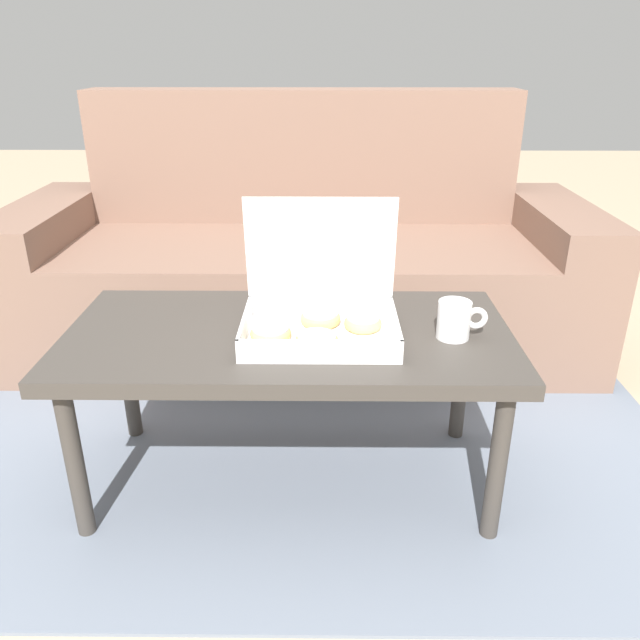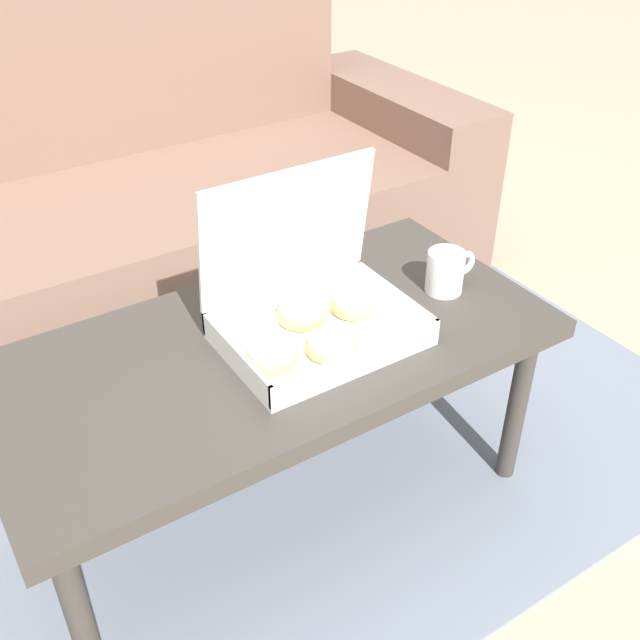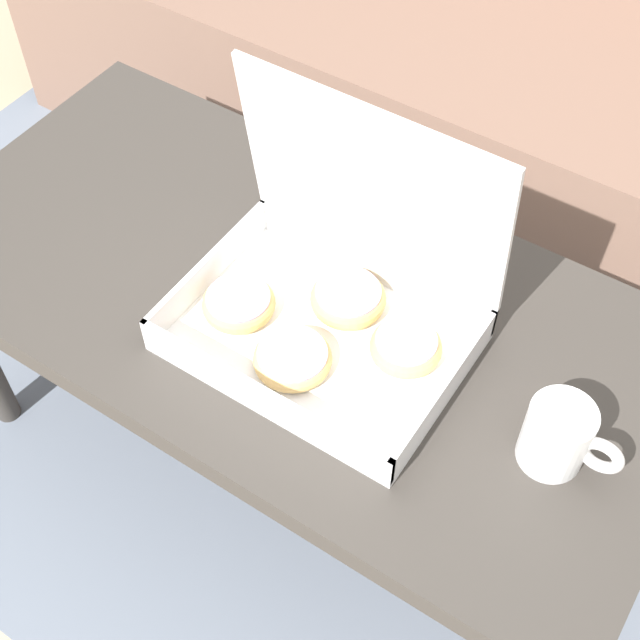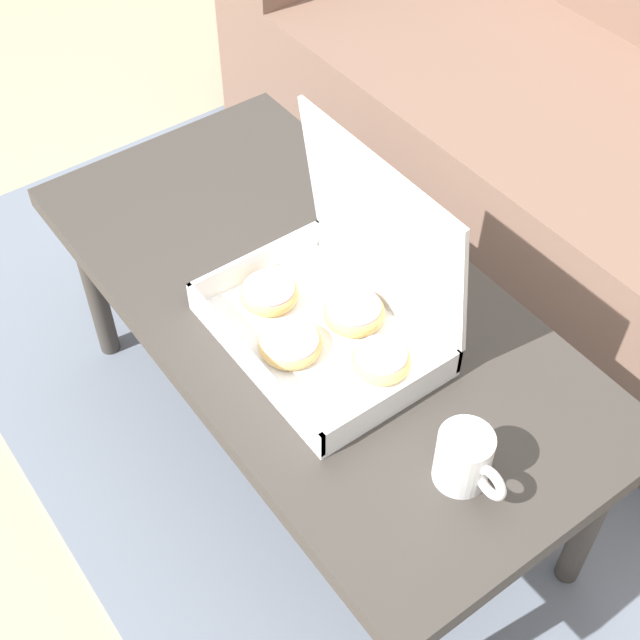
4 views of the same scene
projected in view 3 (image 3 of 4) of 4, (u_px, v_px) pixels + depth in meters
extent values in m
plane|color=tan|center=(334.00, 412.00, 1.68)|extent=(12.00, 12.00, 0.00)
cube|color=slate|center=(413.00, 307.00, 1.83)|extent=(2.34, 1.88, 0.01)
cube|color=#7A5B4C|center=(509.00, 126.00, 1.85)|extent=(1.74, 0.63, 0.45)
cube|color=#3D3833|center=(291.00, 304.00, 1.26)|extent=(1.13, 0.56, 0.04)
cylinder|color=#3D3833|center=(144.00, 197.00, 1.73)|extent=(0.04, 0.04, 0.43)
cylinder|color=#3D3833|center=(640.00, 446.00, 1.39)|extent=(0.04, 0.04, 0.43)
cube|color=white|center=(320.00, 341.00, 1.19)|extent=(0.38, 0.27, 0.01)
cube|color=white|center=(261.00, 398.00, 1.10)|extent=(0.38, 0.01, 0.05)
cube|color=white|center=(372.00, 265.00, 1.24)|extent=(0.38, 0.01, 0.05)
cube|color=white|center=(209.00, 270.00, 1.23)|extent=(0.01, 0.27, 0.05)
cube|color=white|center=(444.00, 393.00, 1.11)|extent=(0.01, 0.27, 0.05)
cube|color=white|center=(372.00, 186.00, 1.11)|extent=(0.38, 0.04, 0.27)
torus|color=#E0B266|center=(406.00, 347.00, 1.16)|extent=(0.10, 0.10, 0.03)
cylinder|color=pink|center=(406.00, 343.00, 1.15)|extent=(0.08, 0.08, 0.01)
torus|color=#E0B266|center=(348.00, 299.00, 1.21)|extent=(0.10, 0.10, 0.03)
cylinder|color=pink|center=(348.00, 294.00, 1.21)|extent=(0.09, 0.09, 0.01)
torus|color=#E0B266|center=(239.00, 304.00, 1.21)|extent=(0.10, 0.10, 0.03)
cylinder|color=pink|center=(238.00, 300.00, 1.20)|extent=(0.09, 0.09, 0.01)
torus|color=#E0B266|center=(293.00, 359.00, 1.15)|extent=(0.10, 0.10, 0.03)
cylinder|color=pink|center=(292.00, 355.00, 1.15)|extent=(0.09, 0.09, 0.01)
cylinder|color=white|center=(556.00, 435.00, 1.05)|extent=(0.08, 0.08, 0.09)
torus|color=white|center=(601.00, 456.00, 1.03)|extent=(0.06, 0.01, 0.06)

